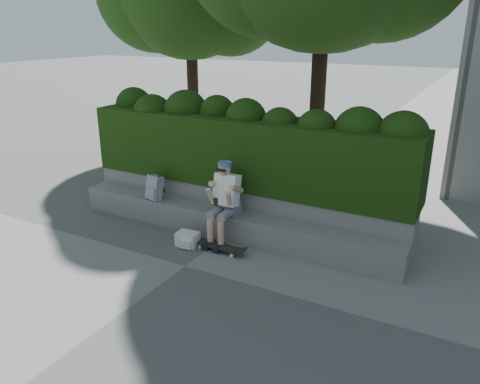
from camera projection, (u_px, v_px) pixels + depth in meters
The scene contains 8 objects.
ground at pixel (185, 266), 7.08m from camera, with size 80.00×80.00×0.00m, color slate.
bench_ledge at pixel (227, 224), 8.04m from camera, with size 6.00×0.45×0.45m, color gray.
planter_wall at pixel (240, 207), 8.38m from camera, with size 6.00×0.50×0.75m, color gray.
hedge at pixel (246, 151), 8.24m from camera, with size 6.00×1.00×1.20m, color black.
person at pixel (225, 199), 7.67m from camera, with size 0.40×0.76×1.38m.
skateboard at pixel (219, 246), 7.55m from camera, with size 0.87×0.23×0.09m.
backpack_plaid at pixel (154, 188), 8.46m from camera, with size 0.30×0.16×0.44m, color #B6B7BB.
backpack_ground at pixel (188, 239), 7.72m from camera, with size 0.36×0.25×0.23m, color silver.
Camera 1 is at (3.75, -5.12, 3.43)m, focal length 35.00 mm.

